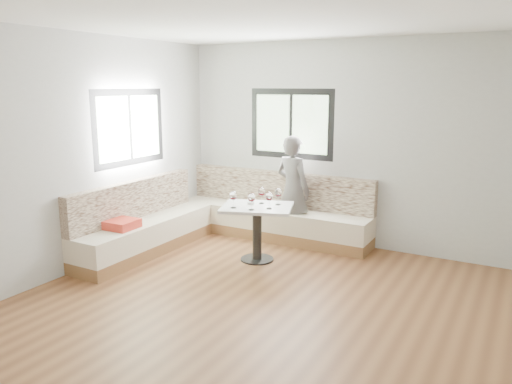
# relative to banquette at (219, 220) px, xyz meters

# --- Properties ---
(room) EXTENTS (5.01, 5.01, 2.81)m
(room) POSITION_rel_banquette_xyz_m (1.51, -1.55, 1.08)
(room) COLOR brown
(room) RESTS_ON ground
(banquette) EXTENTS (2.90, 2.80, 0.95)m
(banquette) POSITION_rel_banquette_xyz_m (0.00, 0.00, 0.00)
(banquette) COLOR brown
(banquette) RESTS_ON ground
(table) EXTENTS (1.04, 0.93, 0.71)m
(table) POSITION_rel_banquette_xyz_m (0.80, -0.34, 0.20)
(table) COLOR black
(table) RESTS_ON ground
(person) EXTENTS (0.64, 0.51, 1.53)m
(person) POSITION_rel_banquette_xyz_m (0.87, 0.56, 0.43)
(person) COLOR #55504F
(person) RESTS_ON ground
(olive_ramekin) EXTENTS (0.09, 0.09, 0.03)m
(olive_ramekin) POSITION_rel_banquette_xyz_m (0.69, -0.31, 0.40)
(olive_ramekin) COLOR white
(olive_ramekin) RESTS_ON table
(wine_glass_a) EXTENTS (0.09, 0.09, 0.21)m
(wine_glass_a) POSITION_rel_banquette_xyz_m (0.60, -0.57, 0.53)
(wine_glass_a) COLOR white
(wine_glass_a) RESTS_ON table
(wine_glass_b) EXTENTS (0.09, 0.09, 0.21)m
(wine_glass_b) POSITION_rel_banquette_xyz_m (0.84, -0.56, 0.53)
(wine_glass_b) COLOR white
(wine_glass_b) RESTS_ON table
(wine_glass_c) EXTENTS (0.09, 0.09, 0.21)m
(wine_glass_c) POSITION_rel_banquette_xyz_m (1.00, -0.40, 0.53)
(wine_glass_c) COLOR white
(wine_glass_c) RESTS_ON table
(wine_glass_d) EXTENTS (0.09, 0.09, 0.21)m
(wine_glass_d) POSITION_rel_banquette_xyz_m (0.79, -0.20, 0.53)
(wine_glass_d) COLOR white
(wine_glass_d) RESTS_ON table
(wine_glass_e) EXTENTS (0.09, 0.09, 0.21)m
(wine_glass_e) POSITION_rel_banquette_xyz_m (1.00, -0.15, 0.53)
(wine_glass_e) COLOR white
(wine_glass_e) RESTS_ON table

